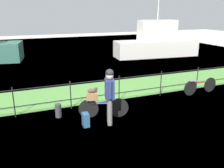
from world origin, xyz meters
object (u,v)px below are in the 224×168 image
backpack_on_paving (86,120)px  mooring_bollard (58,111)px  moored_boat_near (156,44)px  bicycle_main (103,108)px  wooden_crate (92,96)px  terrier_dog (93,90)px  cyclist_person (110,92)px  bicycle_parked (200,86)px

backpack_on_paving → mooring_bollard: bearing=-143.3°
moored_boat_near → bicycle_main: bearing=-130.5°
wooden_crate → terrier_dog: size_ratio=1.05×
terrier_dog → mooring_bollard: 1.32m
cyclist_person → moored_boat_near: size_ratio=0.27×
wooden_crate → moored_boat_near: 11.35m
terrier_dog → cyclist_person: (0.33, -0.57, 0.08)m
cyclist_person → moored_boat_near: moored_boat_near is taller
bicycle_main → moored_boat_near: (7.28, 8.52, 0.63)m
backpack_on_paving → mooring_bollard: mooring_bollard is taller
bicycle_main → backpack_on_paving: (-0.68, -0.36, -0.13)m
terrier_dog → moored_boat_near: bearing=48.1°
mooring_bollard → bicycle_main: bearing=-23.1°
cyclist_person → bicycle_parked: bearing=14.5°
cyclist_person → backpack_on_paving: size_ratio=4.21×
cyclist_person → mooring_bollard: (-1.34, 1.04, -0.78)m
wooden_crate → cyclist_person: cyclist_person is taller
bicycle_main → terrier_dog: terrier_dog is taller
mooring_bollard → bicycle_parked: (5.74, 0.10, 0.11)m
terrier_dog → bicycle_parked: 4.80m
bicycle_parked → terrier_dog: bearing=-173.1°
bicycle_main → backpack_on_paving: bicycle_main is taller
wooden_crate → cyclist_person: bearing=-58.4°
backpack_on_paving → moored_boat_near: bearing=140.3°
terrier_dog → backpack_on_paving: terrier_dog is taller
wooden_crate → backpack_on_paving: (-0.35, -0.46, -0.53)m
moored_boat_near → mooring_bollard: bearing=-137.2°
backpack_on_paving → mooring_bollard: size_ratio=0.91×
mooring_bollard → terrier_dog: bearing=-24.9°
bicycle_parked → mooring_bollard: bearing=-179.0°
backpack_on_paving → mooring_bollard: 1.12m
wooden_crate → cyclist_person: size_ratio=0.20×
backpack_on_paving → bicycle_parked: bicycle_parked is taller
mooring_bollard → backpack_on_paving: bearing=-55.4°
mooring_bollard → bicycle_parked: bearing=1.0°
mooring_bollard → cyclist_person: bearing=-37.7°
mooring_bollard → bicycle_parked: 5.75m
cyclist_person → terrier_dog: bearing=120.2°
bicycle_main → moored_boat_near: size_ratio=0.24×
cyclist_person → mooring_bollard: 1.87m
mooring_bollard → moored_boat_near: bearing=42.8°
wooden_crate → bicycle_parked: bearing=6.7°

